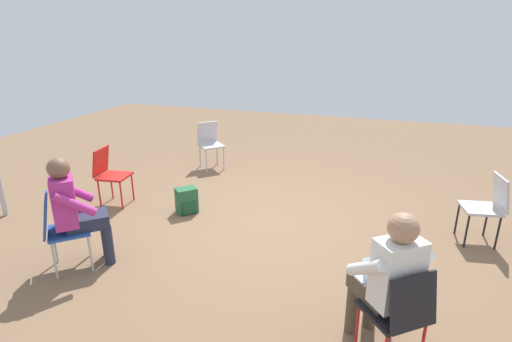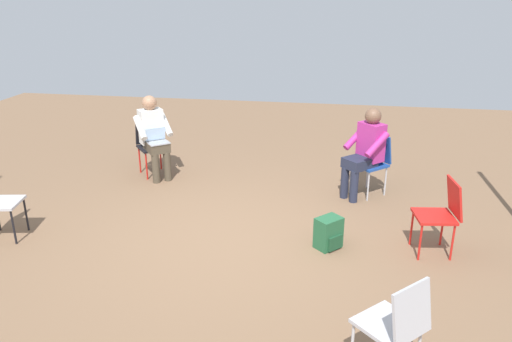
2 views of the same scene
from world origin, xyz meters
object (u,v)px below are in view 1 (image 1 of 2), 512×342
(chair_northwest, at_px, (400,311))
(chair_southeast, at_px, (210,142))
(person_with_laptop, at_px, (388,275))
(chair_west, at_px, (488,204))
(chair_northeast, at_px, (60,227))
(chair_east, at_px, (109,172))
(person_in_magenta, at_px, (75,207))
(backpack_near_laptop_user, at_px, (187,202))

(chair_northwest, xyz_separation_m, chair_southeast, (3.31, -3.89, 0.00))
(chair_northwest, distance_m, chair_southeast, 5.10)
(chair_northwest, bearing_deg, person_with_laptop, 90.00)
(chair_west, bearing_deg, chair_northeast, 105.23)
(chair_west, relative_size, chair_east, 1.00)
(chair_northeast, height_order, person_with_laptop, person_with_laptop)
(chair_northeast, bearing_deg, chair_southeast, 135.91)
(chair_northwest, height_order, person_in_magenta, person_in_magenta)
(person_in_magenta, bearing_deg, person_with_laptop, 41.67)
(person_with_laptop, bearing_deg, chair_northeast, 138.38)
(person_in_magenta, height_order, backpack_near_laptop_user, person_in_magenta)
(chair_northwest, distance_m, person_with_laptop, 0.26)
(chair_west, bearing_deg, person_with_laptop, 143.26)
(chair_northeast, bearing_deg, chair_northwest, 41.70)
(chair_east, bearing_deg, chair_southeast, 153.95)
(person_with_laptop, xyz_separation_m, backpack_near_laptop_user, (2.68, -1.82, -0.53))
(chair_northwest, relative_size, person_in_magenta, 0.69)
(chair_southeast, bearing_deg, chair_east, 26.73)
(chair_northeast, bearing_deg, person_in_magenta, 90.00)
(person_with_laptop, xyz_separation_m, person_in_magenta, (3.11, -0.25, 0.00))
(chair_east, height_order, chair_southeast, same)
(chair_northeast, relative_size, person_in_magenta, 0.69)
(chair_west, relative_size, person_with_laptop, 0.69)
(backpack_near_laptop_user, bearing_deg, chair_northeast, 71.89)
(chair_west, xyz_separation_m, person_with_laptop, (1.10, 2.20, 0.20))
(chair_northwest, height_order, person_with_laptop, person_with_laptop)
(chair_west, relative_size, chair_southeast, 1.00)
(chair_northwest, xyz_separation_m, backpack_near_laptop_user, (2.79, -1.95, -0.34))
(chair_northwest, bearing_deg, chair_west, 27.88)
(chair_northwest, xyz_separation_m, chair_east, (3.97, -1.87, 0.00))
(person_with_laptop, bearing_deg, backpack_near_laptop_user, 106.61)
(chair_west, distance_m, backpack_near_laptop_user, 3.81)
(chair_northeast, relative_size, chair_northwest, 1.00)
(chair_east, relative_size, person_in_magenta, 0.69)
(person_with_laptop, relative_size, person_in_magenta, 1.00)
(person_with_laptop, bearing_deg, person_in_magenta, 136.17)
(chair_northeast, xyz_separation_m, chair_southeast, (-0.03, -3.62, 0.00))
(backpack_near_laptop_user, bearing_deg, chair_east, 3.87)
(chair_northeast, distance_m, person_in_magenta, 0.26)
(chair_northeast, bearing_deg, chair_east, 157.89)
(chair_northwest, bearing_deg, chair_east, 115.57)
(backpack_near_laptop_user, bearing_deg, chair_west, -174.22)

